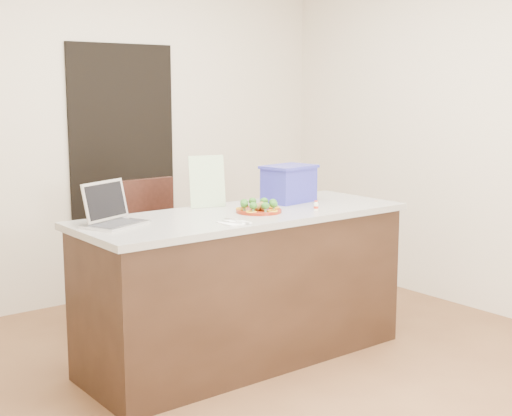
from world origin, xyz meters
TOP-DOWN VIEW (x-y plane):
  - ground at (0.00, 0.00)m, footprint 4.00×4.00m
  - room_shell at (0.00, 0.00)m, footprint 4.00×4.00m
  - doorway at (0.10, 1.98)m, footprint 0.90×0.02m
  - island at (0.00, 0.25)m, footprint 2.06×0.76m
  - plate at (0.07, 0.20)m, footprint 0.28×0.28m
  - meatballs at (0.06, 0.20)m, footprint 0.10×0.11m
  - broccoli at (0.07, 0.20)m, footprint 0.23×0.23m
  - pepper_rings at (0.07, 0.20)m, footprint 0.27×0.27m
  - napkin at (-0.25, 0.00)m, footprint 0.15×0.15m
  - fork at (-0.27, 0.01)m, footprint 0.05×0.13m
  - knife at (-0.22, -0.01)m, footprint 0.05×0.20m
  - yogurt_bottle at (0.39, 0.03)m, footprint 0.03×0.03m
  - laptop at (-0.80, 0.39)m, footprint 0.39×0.37m
  - leaflet at (-0.07, 0.54)m, footprint 0.23×0.11m
  - blue_box at (0.47, 0.39)m, footprint 0.37×0.29m
  - chair at (-0.20, 1.00)m, footprint 0.49×0.49m

SIDE VIEW (x-z plane):
  - ground at x=0.00m, z-range 0.00..0.00m
  - island at x=0.00m, z-range 0.00..0.92m
  - chair at x=-0.20m, z-range 0.07..1.12m
  - napkin at x=-0.25m, z-range 0.92..0.93m
  - fork at x=-0.27m, z-range 0.93..0.93m
  - knife at x=-0.22m, z-range 0.93..0.93m
  - plate at x=0.07m, z-range 0.92..0.94m
  - pepper_rings at x=0.07m, z-range 0.94..0.95m
  - yogurt_bottle at x=0.39m, z-range 0.91..0.98m
  - meatballs at x=0.06m, z-range 0.94..0.98m
  - broccoli at x=0.07m, z-range 0.95..0.99m
  - laptop at x=-0.80m, z-range 0.87..1.10m
  - doorway at x=0.10m, z-range 0.00..2.00m
  - blue_box at x=0.47m, z-range 0.92..1.16m
  - leaflet at x=-0.07m, z-range 0.92..1.24m
  - room_shell at x=0.00m, z-range -0.38..3.62m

